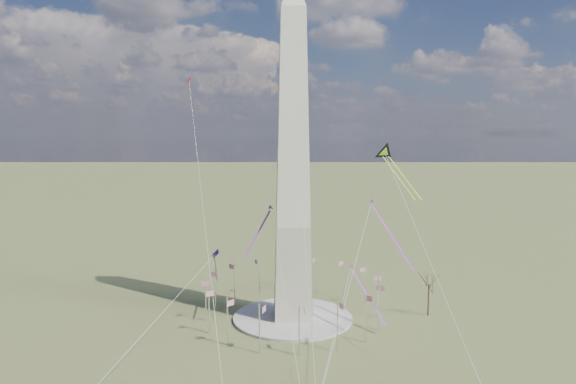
{
  "coord_description": "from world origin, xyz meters",
  "views": [
    {
      "loc": [
        -9.29,
        -149.32,
        55.73
      ],
      "look_at": [
        -1.42,
        0.0,
        38.64
      ],
      "focal_mm": 32.0,
      "sensor_mm": 36.0,
      "label": 1
    }
  ],
  "objects": [
    {
      "name": "ground",
      "position": [
        0.0,
        0.0,
        0.0
      ],
      "size": [
        2000.0,
        2000.0,
        0.0
      ],
      "primitive_type": "plane",
      "color": "brown",
      "rests_on": "ground"
    },
    {
      "name": "kite_streamer_mid",
      "position": [
        -9.24,
        0.63,
        28.59
      ],
      "size": [
        8.87,
        17.24,
        12.71
      ],
      "rotation": [
        0.0,
        0.0,
        2.7
      ],
      "color": "#FF2854",
      "rests_on": "ground"
    },
    {
      "name": "plaza",
      "position": [
        0.0,
        0.0,
        0.4
      ],
      "size": [
        36.0,
        36.0,
        0.8
      ],
      "primitive_type": "cylinder",
      "color": "#A5A097",
      "rests_on": "ground"
    },
    {
      "name": "kite_streamer_left",
      "position": [
        25.37,
        -8.68,
        30.43
      ],
      "size": [
        7.85,
        22.67,
        15.96
      ],
      "rotation": [
        0.0,
        0.0,
        3.43
      ],
      "color": "#FF2854",
      "rests_on": "ground"
    },
    {
      "name": "kite_small_red",
      "position": [
        -33.9,
        31.49,
        73.6
      ],
      "size": [
        1.77,
        1.56,
        4.66
      ],
      "rotation": [
        0.0,
        0.0,
        3.19
      ],
      "color": "red",
      "rests_on": "ground"
    },
    {
      "name": "kite_streamer_right",
      "position": [
        20.53,
        -3.63,
        10.61
      ],
      "size": [
        8.02,
        18.0,
        12.98
      ],
      "rotation": [
        0.0,
        0.0,
        3.52
      ],
      "color": "#FF2854",
      "rests_on": "ground"
    },
    {
      "name": "kite_small_white",
      "position": [
        3.82,
        50.5,
        67.31
      ],
      "size": [
        1.57,
        2.39,
        5.16
      ],
      "rotation": [
        0.0,
        0.0,
        2.57
      ],
      "color": "silver",
      "rests_on": "ground"
    },
    {
      "name": "tree_near",
      "position": [
        41.85,
        0.81,
        10.66
      ],
      "size": [
        8.55,
        8.55,
        14.96
      ],
      "color": "#3F3426",
      "rests_on": "ground"
    },
    {
      "name": "kite_delta_black",
      "position": [
        30.37,
        11.25,
        48.91
      ],
      "size": [
        11.47,
        20.08,
        16.45
      ],
      "rotation": [
        0.0,
        0.0,
        3.5
      ],
      "color": "black",
      "rests_on": "ground"
    },
    {
      "name": "washington_monument",
      "position": [
        0.0,
        0.0,
        47.95
      ],
      "size": [
        15.56,
        15.56,
        100.0
      ],
      "color": "#A6A28B",
      "rests_on": "plaza"
    },
    {
      "name": "kite_diamond_purple",
      "position": [
        -23.79,
        9.88,
        17.04
      ],
      "size": [
        2.4,
        3.55,
        10.82
      ],
      "rotation": [
        0.0,
        0.0,
        3.0
      ],
      "color": "navy",
      "rests_on": "ground"
    },
    {
      "name": "flagpole_ring",
      "position": [
        -0.0,
        -0.0,
        7.27
      ],
      "size": [
        54.4,
        54.4,
        13.0
      ],
      "color": "white",
      "rests_on": "ground"
    }
  ]
}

